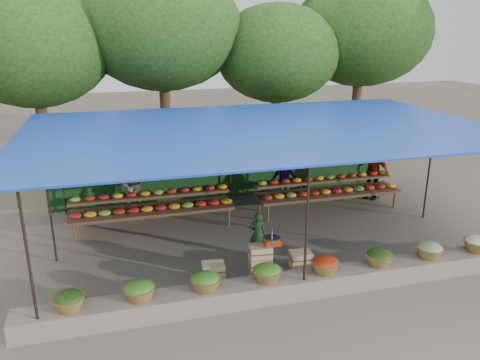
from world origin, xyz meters
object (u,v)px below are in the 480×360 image
object	(u,v)px
vendor_seated	(258,234)
blue_crate_front	(71,305)
weighing_scale	(272,241)
crate_counter	(259,266)

from	to	relation	value
vendor_seated	blue_crate_front	size ratio (longest dim) A/B	1.94
weighing_scale	blue_crate_front	xyz separation A→B (m)	(-3.99, -0.24, -0.69)
weighing_scale	blue_crate_front	world-z (taller)	weighing_scale
crate_counter	vendor_seated	xyz separation A→B (m)	(0.30, 1.07, 0.22)
crate_counter	weighing_scale	bearing A→B (deg)	-0.00
vendor_seated	blue_crate_front	world-z (taller)	vendor_seated
weighing_scale	vendor_seated	distance (m)	1.12
weighing_scale	vendor_seated	xyz separation A→B (m)	(0.03, 1.07, -0.33)
crate_counter	blue_crate_front	world-z (taller)	crate_counter
weighing_scale	vendor_seated	size ratio (longest dim) A/B	0.35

